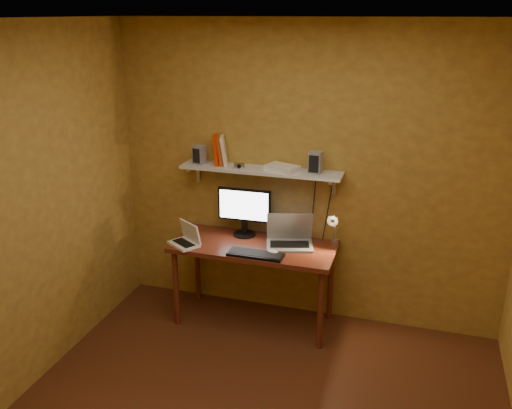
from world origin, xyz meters
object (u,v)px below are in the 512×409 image
(mouse, at_px, (273,252))
(monitor, at_px, (244,209))
(desk, at_px, (254,254))
(netbook, at_px, (187,238))
(speaker_right, at_px, (315,162))
(wall_shelf, at_px, (261,170))
(router, at_px, (282,168))
(desk_lamp, at_px, (334,225))
(shelf_camera, at_px, (239,166))
(laptop, at_px, (290,237))
(keyboard, at_px, (256,254))
(speaker_left, at_px, (199,155))

(mouse, bearing_deg, monitor, 153.34)
(desk, bearing_deg, netbook, -163.95)
(speaker_right, bearing_deg, desk, -153.27)
(wall_shelf, distance_m, router, 0.19)
(mouse, bearing_deg, desk_lamp, 46.88)
(shelf_camera, bearing_deg, laptop, -5.02)
(desk, xyz_separation_m, netbook, (-0.55, -0.16, 0.14))
(shelf_camera, bearing_deg, keyboard, -53.82)
(monitor, height_order, laptop, monitor)
(netbook, bearing_deg, wall_shelf, 65.26)
(laptop, distance_m, speaker_right, 0.68)
(desk_lamp, height_order, speaker_left, speaker_left)
(laptop, xyz_separation_m, netbook, (-0.85, -0.25, -0.02))
(monitor, xyz_separation_m, keyboard, (0.22, -0.39, -0.23))
(laptop, distance_m, netbook, 0.88)
(desk, distance_m, wall_shelf, 0.72)
(monitor, bearing_deg, mouse, -44.10)
(wall_shelf, relative_size, monitor, 2.93)
(wall_shelf, relative_size, netbook, 4.42)
(monitor, distance_m, router, 0.53)
(desk_lamp, bearing_deg, monitor, 176.05)
(wall_shelf, height_order, monitor, wall_shelf)
(netbook, relative_size, speaker_right, 1.73)
(wall_shelf, xyz_separation_m, keyboard, (0.08, -0.40, -0.60))
(keyboard, bearing_deg, wall_shelf, 101.68)
(netbook, xyz_separation_m, mouse, (0.76, 0.02, -0.04))
(wall_shelf, xyz_separation_m, shelf_camera, (-0.17, -0.06, 0.04))
(wall_shelf, distance_m, mouse, 0.71)
(monitor, distance_m, keyboard, 0.51)
(mouse, bearing_deg, speaker_right, 67.85)
(mouse, relative_size, desk_lamp, 0.28)
(desk_lamp, height_order, shelf_camera, shelf_camera)
(desk, distance_m, laptop, 0.34)
(netbook, height_order, router, router)
(monitor, distance_m, desk_lamp, 0.81)
(monitor, relative_size, keyboard, 1.03)
(wall_shelf, height_order, router, router)
(speaker_left, bearing_deg, monitor, 14.32)
(wall_shelf, height_order, mouse, wall_shelf)
(keyboard, bearing_deg, shelf_camera, 126.71)
(laptop, bearing_deg, desk_lamp, -10.05)
(wall_shelf, relative_size, router, 5.26)
(desk, height_order, mouse, mouse)
(monitor, relative_size, desk_lamp, 1.27)
(shelf_camera, bearing_deg, monitor, 64.04)
(keyboard, xyz_separation_m, router, (0.11, 0.40, 0.63))
(keyboard, xyz_separation_m, speaker_right, (0.39, 0.40, 0.70))
(netbook, height_order, desk_lamp, desk_lamp)
(netbook, bearing_deg, keyboard, 28.12)
(monitor, bearing_deg, desk_lamp, -5.38)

